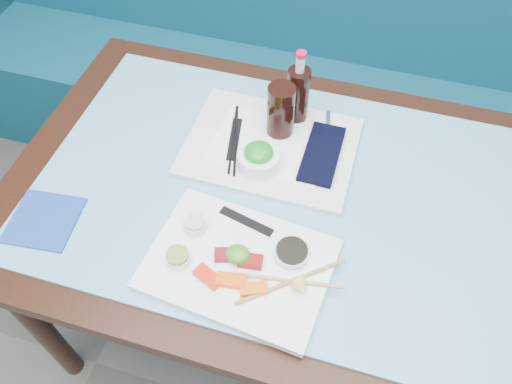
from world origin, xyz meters
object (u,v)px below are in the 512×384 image
(cola_bottle_body, at_px, (297,97))
(blue_napkin, at_px, (44,220))
(dining_table, at_px, (286,213))
(cola_glass, at_px, (281,110))
(serving_tray, at_px, (270,147))
(booth_bench, at_px, (334,90))
(sashimi_plate, at_px, (239,264))
(seaweed_bowl, at_px, (259,159))

(cola_bottle_body, distance_m, blue_napkin, 0.69)
(dining_table, bearing_deg, cola_glass, 110.65)
(serving_tray, distance_m, cola_bottle_body, 0.15)
(booth_bench, bearing_deg, cola_glass, -95.81)
(booth_bench, height_order, sashimi_plate, booth_bench)
(dining_table, bearing_deg, booth_bench, 90.00)
(booth_bench, height_order, cola_bottle_body, booth_bench)
(cola_glass, xyz_separation_m, cola_bottle_body, (0.03, 0.06, -0.00))
(dining_table, distance_m, seaweed_bowl, 0.16)
(booth_bench, bearing_deg, dining_table, -90.00)
(cola_bottle_body, bearing_deg, sashimi_plate, -91.38)
(seaweed_bowl, distance_m, blue_napkin, 0.53)
(cola_glass, bearing_deg, cola_bottle_body, 66.53)
(booth_bench, xyz_separation_m, cola_bottle_body, (-0.04, -0.60, 0.47))
(dining_table, distance_m, cola_bottle_body, 0.30)
(dining_table, height_order, seaweed_bowl, seaweed_bowl)
(serving_tray, bearing_deg, dining_table, -57.71)
(booth_bench, distance_m, seaweed_bowl, 0.90)
(dining_table, relative_size, seaweed_bowl, 13.13)
(serving_tray, height_order, blue_napkin, serving_tray)
(booth_bench, relative_size, dining_table, 2.14)
(dining_table, height_order, blue_napkin, blue_napkin)
(cola_bottle_body, bearing_deg, serving_tray, -107.66)
(booth_bench, distance_m, cola_bottle_body, 0.76)
(booth_bench, xyz_separation_m, blue_napkin, (-0.52, -1.08, 0.39))
(booth_bench, bearing_deg, cola_bottle_body, -93.75)
(sashimi_plate, distance_m, cola_glass, 0.42)
(sashimi_plate, bearing_deg, seaweed_bowl, 103.14)
(sashimi_plate, height_order, cola_glass, cola_glass)
(dining_table, height_order, serving_tray, serving_tray)
(sashimi_plate, distance_m, blue_napkin, 0.47)
(booth_bench, relative_size, serving_tray, 6.92)
(dining_table, bearing_deg, cola_bottle_body, 99.14)
(blue_napkin, bearing_deg, sashimi_plate, 1.67)
(serving_tray, bearing_deg, cola_bottle_body, 72.58)
(dining_table, distance_m, blue_napkin, 0.59)
(booth_bench, distance_m, sashimi_plate, 1.14)
(sashimi_plate, distance_m, seaweed_bowl, 0.28)
(cola_glass, bearing_deg, blue_napkin, -137.19)
(seaweed_bowl, distance_m, cola_glass, 0.14)
(dining_table, xyz_separation_m, seaweed_bowl, (-0.09, 0.05, 0.13))
(cola_glass, relative_size, blue_napkin, 0.96)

